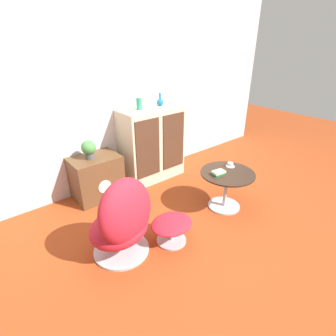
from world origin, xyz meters
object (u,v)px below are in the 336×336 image
at_px(tv_console, 97,177).
at_px(coffee_table, 226,184).
at_px(sideboard, 152,144).
at_px(vase_leftmost, 139,104).
at_px(vase_inner_left, 160,102).
at_px(teacup, 230,165).
at_px(egg_chair, 123,220).
at_px(potted_plant, 89,149).
at_px(book_stack, 219,173).
at_px(ottoman, 172,226).

bearing_deg(tv_console, coffee_table, -48.35).
height_order(sideboard, vase_leftmost, vase_leftmost).
distance_m(vase_inner_left, teacup, 1.35).
distance_m(egg_chair, teacup, 1.58).
bearing_deg(potted_plant, vase_leftmost, -0.68).
height_order(potted_plant, teacup, potted_plant).
relative_size(tv_console, vase_inner_left, 3.37).
height_order(tv_console, potted_plant, potted_plant).
xyz_separation_m(vase_leftmost, vase_inner_left, (0.36, 0.00, -0.02)).
bearing_deg(book_stack, potted_plant, 130.52).
xyz_separation_m(ottoman, vase_inner_left, (0.90, 1.33, 0.94)).
relative_size(egg_chair, teacup, 7.85).
xyz_separation_m(coffee_table, teacup, (0.16, 0.09, 0.18)).
xyz_separation_m(coffee_table, potted_plant, (-1.19, 1.28, 0.38)).
height_order(egg_chair, teacup, egg_chair).
relative_size(tv_console, teacup, 5.63).
xyz_separation_m(egg_chair, teacup, (1.58, -0.02, 0.11)).
relative_size(coffee_table, vase_inner_left, 3.58).
height_order(coffee_table, teacup, teacup).
relative_size(ottoman, vase_inner_left, 2.45).
relative_size(tv_console, ottoman, 1.38).
height_order(sideboard, ottoman, sideboard).
xyz_separation_m(sideboard, ottoman, (-0.73, -1.32, -0.34)).
distance_m(tv_console, teacup, 1.77).
bearing_deg(teacup, vase_inner_left, 99.83).
bearing_deg(egg_chair, teacup, -0.58).
xyz_separation_m(sideboard, tv_console, (-0.92, 0.01, -0.25)).
xyz_separation_m(vase_leftmost, potted_plant, (-0.78, 0.01, -0.45)).
height_order(tv_console, coffee_table, tv_console).
relative_size(vase_leftmost, book_stack, 0.96).
xyz_separation_m(sideboard, book_stack, (0.09, -1.23, -0.03)).
height_order(vase_leftmost, teacup, vase_leftmost).
bearing_deg(vase_leftmost, egg_chair, -131.12).
xyz_separation_m(vase_inner_left, book_stack, (-0.08, -1.23, -0.63)).
bearing_deg(vase_leftmost, teacup, -64.45).
bearing_deg(vase_leftmost, vase_inner_left, 0.00).
xyz_separation_m(ottoman, vase_leftmost, (0.54, 1.33, 0.97)).
height_order(teacup, book_stack, teacup).
bearing_deg(sideboard, coffee_table, -80.14).
bearing_deg(sideboard, egg_chair, -135.97).
bearing_deg(coffee_table, sideboard, 99.86).
distance_m(teacup, book_stack, 0.29).
bearing_deg(tv_console, vase_leftmost, -0.70).
distance_m(sideboard, vase_leftmost, 0.65).
bearing_deg(egg_chair, sideboard, 44.03).
height_order(ottoman, potted_plant, potted_plant).
bearing_deg(egg_chair, book_stack, -3.04).
relative_size(potted_plant, book_stack, 1.45).
relative_size(egg_chair, vase_leftmost, 5.41).
height_order(sideboard, egg_chair, sideboard).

